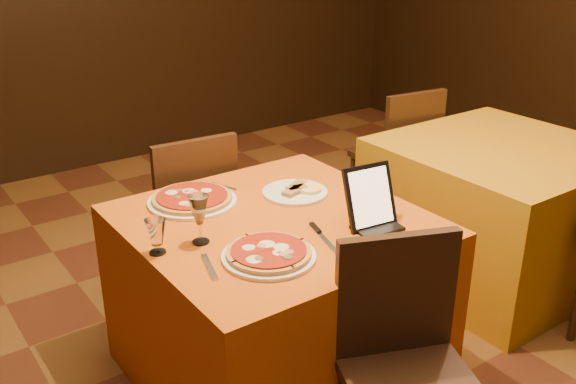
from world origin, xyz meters
TOP-DOWN VIEW (x-y plane):
  - main_table at (-0.29, 0.49)m, footprint 1.10×1.10m
  - side_table at (1.20, 0.53)m, footprint 1.10×1.10m
  - chair_main_far at (-0.29, 1.31)m, footprint 0.48×0.48m
  - chair_side_far at (1.20, 1.33)m, footprint 0.47×0.47m
  - pizza_near at (-0.48, 0.23)m, footprint 0.33×0.33m
  - pizza_far at (-0.48, 0.82)m, footprint 0.37×0.37m
  - cutlet_dish at (-0.07, 0.64)m, footprint 0.28×0.28m
  - wine_glass at (-0.62, 0.48)m, footprint 0.10×0.10m
  - water_glass at (-0.78, 0.50)m, footprint 0.08×0.08m
  - tablet at (-0.02, 0.23)m, footprint 0.22×0.12m
  - knife at (-0.24, 0.23)m, footprint 0.08×0.23m
  - fork_near at (-0.69, 0.30)m, footprint 0.07×0.18m
  - fork_far at (-0.28, 0.89)m, footprint 0.06×0.15m

SIDE VIEW (x-z plane):
  - main_table at x=-0.29m, z-range 0.00..0.75m
  - side_table at x=1.20m, z-range 0.00..0.75m
  - chair_main_far at x=-0.29m, z-range 0.00..0.91m
  - chair_side_far at x=1.20m, z-range 0.00..0.91m
  - knife at x=-0.24m, z-range 0.75..0.76m
  - fork_near at x=-0.69m, z-range 0.75..0.76m
  - fork_far at x=-0.28m, z-range 0.75..0.76m
  - cutlet_dish at x=-0.07m, z-range 0.75..0.78m
  - pizza_near at x=-0.48m, z-range 0.75..0.78m
  - pizza_far at x=-0.48m, z-range 0.75..0.78m
  - water_glass at x=-0.78m, z-range 0.75..0.88m
  - wine_glass at x=-0.62m, z-range 0.75..0.94m
  - tablet at x=-0.02m, z-range 0.75..0.99m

